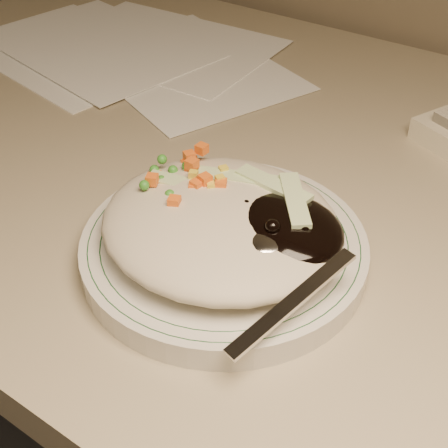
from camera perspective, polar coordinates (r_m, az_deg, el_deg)
The scene contains 5 objects.
desk at distance 0.74m, azimuth 10.07°, elevation -9.35°, with size 1.40×0.70×0.74m.
plate at distance 0.51m, azimuth 0.00°, elevation -2.29°, with size 0.23×0.23×0.02m, color silver.
plate_rim at distance 0.50m, azimuth 0.00°, elevation -1.43°, with size 0.22×0.22×0.00m.
meal at distance 0.49m, azimuth 0.37°, elevation 0.29°, with size 0.21×0.19×0.05m.
papers at distance 0.88m, azimuth -8.72°, elevation 15.37°, with size 0.50×0.33×0.00m.
Camera 1 is at (0.18, 0.91, 1.08)m, focal length 50.00 mm.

